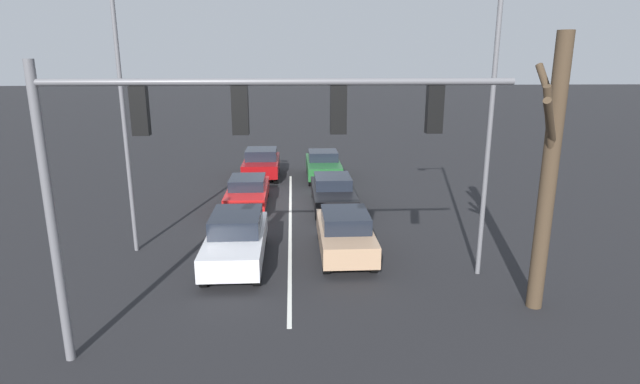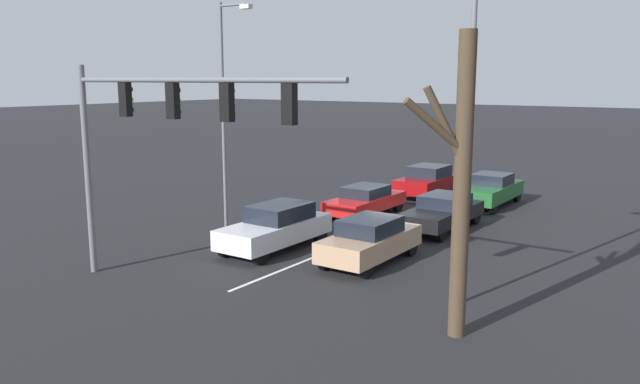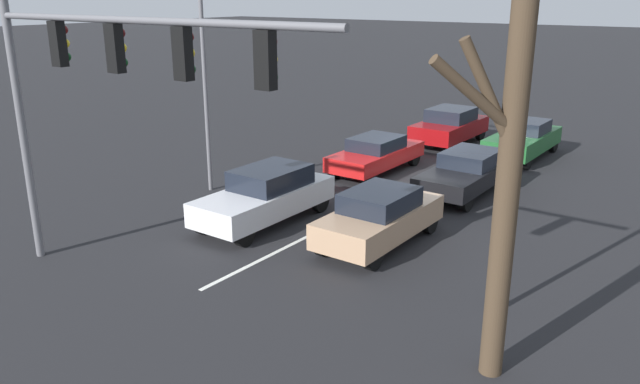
{
  "view_description": "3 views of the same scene",
  "coord_description": "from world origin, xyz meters",
  "px_view_note": "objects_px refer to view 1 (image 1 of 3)",
  "views": [
    {
      "loc": [
        -0.15,
        21.66,
        6.3
      ],
      "look_at": [
        -1.04,
        5.38,
        2.04
      ],
      "focal_mm": 28.0,
      "sensor_mm": 36.0,
      "label": 1
    },
    {
      "loc": [
        -11.75,
        23.14,
        5.95
      ],
      "look_at": [
        -0.0,
        6.18,
        2.2
      ],
      "focal_mm": 35.0,
      "sensor_mm": 36.0,
      "label": 2
    },
    {
      "loc": [
        -9.67,
        19.44,
        6.41
      ],
      "look_at": [
        -1.06,
        7.58,
        1.72
      ],
      "focal_mm": 35.0,
      "sensor_mm": 36.0,
      "label": 3
    }
  ],
  "objects_px": {
    "car_black_leftlane_second": "(333,191)",
    "traffic_signal_gantry": "(210,140)",
    "car_darkgreen_leftlane_third": "(323,165)",
    "street_lamp_right_shoulder": "(127,104)",
    "car_red_midlane_second": "(248,191)",
    "street_lamp_left_shoulder": "(486,115)",
    "car_tan_leftlane_front": "(345,233)",
    "car_maroon_midlane_third": "(262,163)",
    "car_silver_midlane_front": "(236,238)",
    "bare_tree_near": "(549,170)"
  },
  "relations": [
    {
      "from": "traffic_signal_gantry",
      "to": "street_lamp_right_shoulder",
      "type": "height_order",
      "value": "street_lamp_right_shoulder"
    },
    {
      "from": "car_black_leftlane_second",
      "to": "car_red_midlane_second",
      "type": "bearing_deg",
      "value": -5.68
    },
    {
      "from": "car_tan_leftlane_front",
      "to": "car_maroon_midlane_third",
      "type": "relative_size",
      "value": 0.97
    },
    {
      "from": "car_tan_leftlane_front",
      "to": "street_lamp_right_shoulder",
      "type": "relative_size",
      "value": 0.47
    },
    {
      "from": "car_tan_leftlane_front",
      "to": "car_maroon_midlane_third",
      "type": "distance_m",
      "value": 12.36
    },
    {
      "from": "car_red_midlane_second",
      "to": "street_lamp_right_shoulder",
      "type": "height_order",
      "value": "street_lamp_right_shoulder"
    },
    {
      "from": "car_maroon_midlane_third",
      "to": "street_lamp_right_shoulder",
      "type": "height_order",
      "value": "street_lamp_right_shoulder"
    },
    {
      "from": "car_maroon_midlane_third",
      "to": "car_darkgreen_leftlane_third",
      "type": "bearing_deg",
      "value": 172.61
    },
    {
      "from": "car_black_leftlane_second",
      "to": "street_lamp_left_shoulder",
      "type": "xyz_separation_m",
      "value": [
        -3.72,
        7.43,
        4.11
      ]
    },
    {
      "from": "car_darkgreen_leftlane_third",
      "to": "car_black_leftlane_second",
      "type": "bearing_deg",
      "value": 90.8
    },
    {
      "from": "car_black_leftlane_second",
      "to": "car_darkgreen_leftlane_third",
      "type": "distance_m",
      "value": 5.77
    },
    {
      "from": "car_black_leftlane_second",
      "to": "street_lamp_left_shoulder",
      "type": "bearing_deg",
      "value": 116.61
    },
    {
      "from": "car_silver_midlane_front",
      "to": "car_darkgreen_leftlane_third",
      "type": "bearing_deg",
      "value": -106.53
    },
    {
      "from": "car_darkgreen_leftlane_third",
      "to": "street_lamp_right_shoulder",
      "type": "distance_m",
      "value": 13.4
    },
    {
      "from": "car_silver_midlane_front",
      "to": "car_black_leftlane_second",
      "type": "relative_size",
      "value": 0.98
    },
    {
      "from": "car_red_midlane_second",
      "to": "car_maroon_midlane_third",
      "type": "height_order",
      "value": "car_maroon_midlane_third"
    },
    {
      "from": "traffic_signal_gantry",
      "to": "car_red_midlane_second",
      "type": "bearing_deg",
      "value": -88.1
    },
    {
      "from": "traffic_signal_gantry",
      "to": "bare_tree_near",
      "type": "xyz_separation_m",
      "value": [
        -7.96,
        -1.77,
        -1.09
      ]
    },
    {
      "from": "car_red_midlane_second",
      "to": "car_maroon_midlane_third",
      "type": "xyz_separation_m",
      "value": [
        -0.27,
        -5.83,
        0.12
      ]
    },
    {
      "from": "car_darkgreen_leftlane_third",
      "to": "bare_tree_near",
      "type": "distance_m",
      "value": 16.35
    },
    {
      "from": "street_lamp_left_shoulder",
      "to": "street_lamp_right_shoulder",
      "type": "bearing_deg",
      "value": -13.35
    },
    {
      "from": "car_black_leftlane_second",
      "to": "street_lamp_right_shoulder",
      "type": "xyz_separation_m",
      "value": [
        7.04,
        4.87,
        4.25
      ]
    },
    {
      "from": "car_darkgreen_leftlane_third",
      "to": "car_tan_leftlane_front",
      "type": "bearing_deg",
      "value": 90.17
    },
    {
      "from": "car_tan_leftlane_front",
      "to": "bare_tree_near",
      "type": "height_order",
      "value": "bare_tree_near"
    },
    {
      "from": "car_black_leftlane_second",
      "to": "street_lamp_left_shoulder",
      "type": "relative_size",
      "value": 0.55
    },
    {
      "from": "car_black_leftlane_second",
      "to": "car_maroon_midlane_third",
      "type": "height_order",
      "value": "car_maroon_midlane_third"
    },
    {
      "from": "car_maroon_midlane_third",
      "to": "car_silver_midlane_front",
      "type": "bearing_deg",
      "value": 89.56
    },
    {
      "from": "car_red_midlane_second",
      "to": "bare_tree_near",
      "type": "xyz_separation_m",
      "value": [
        -8.35,
        10.01,
        3.01
      ]
    },
    {
      "from": "car_silver_midlane_front",
      "to": "car_maroon_midlane_third",
      "type": "relative_size",
      "value": 1.06
    },
    {
      "from": "car_darkgreen_leftlane_third",
      "to": "traffic_signal_gantry",
      "type": "bearing_deg",
      "value": 79.07
    },
    {
      "from": "car_maroon_midlane_third",
      "to": "car_darkgreen_leftlane_third",
      "type": "relative_size",
      "value": 0.94
    },
    {
      "from": "car_red_midlane_second",
      "to": "street_lamp_left_shoulder",
      "type": "relative_size",
      "value": 0.52
    },
    {
      "from": "car_silver_midlane_front",
      "to": "street_lamp_right_shoulder",
      "type": "xyz_separation_m",
      "value": [
        3.44,
        -1.24,
        4.17
      ]
    },
    {
      "from": "car_silver_midlane_front",
      "to": "car_maroon_midlane_third",
      "type": "distance_m",
      "value": 12.33
    },
    {
      "from": "bare_tree_near",
      "to": "street_lamp_left_shoulder",
      "type": "bearing_deg",
      "value": -69.19
    },
    {
      "from": "car_silver_midlane_front",
      "to": "bare_tree_near",
      "type": "xyz_separation_m",
      "value": [
        -8.17,
        3.52,
        2.9
      ]
    },
    {
      "from": "traffic_signal_gantry",
      "to": "car_maroon_midlane_third",
      "type": "bearing_deg",
      "value": -89.63
    },
    {
      "from": "car_black_leftlane_second",
      "to": "traffic_signal_gantry",
      "type": "distance_m",
      "value": 12.57
    },
    {
      "from": "car_darkgreen_leftlane_third",
      "to": "street_lamp_right_shoulder",
      "type": "bearing_deg",
      "value": 56.8
    },
    {
      "from": "car_black_leftlane_second",
      "to": "traffic_signal_gantry",
      "type": "height_order",
      "value": "traffic_signal_gantry"
    },
    {
      "from": "car_silver_midlane_front",
      "to": "car_maroon_midlane_third",
      "type": "height_order",
      "value": "car_maroon_midlane_third"
    },
    {
      "from": "car_silver_midlane_front",
      "to": "street_lamp_right_shoulder",
      "type": "distance_m",
      "value": 5.54
    },
    {
      "from": "car_silver_midlane_front",
      "to": "car_red_midlane_second",
      "type": "height_order",
      "value": "car_silver_midlane_front"
    },
    {
      "from": "car_tan_leftlane_front",
      "to": "car_red_midlane_second",
      "type": "distance_m",
      "value": 7.1
    },
    {
      "from": "car_red_midlane_second",
      "to": "street_lamp_left_shoulder",
      "type": "xyz_separation_m",
      "value": [
        -7.51,
        7.81,
        4.14
      ]
    },
    {
      "from": "car_silver_midlane_front",
      "to": "traffic_signal_gantry",
      "type": "height_order",
      "value": "traffic_signal_gantry"
    },
    {
      "from": "car_red_midlane_second",
      "to": "car_black_leftlane_second",
      "type": "distance_m",
      "value": 3.81
    },
    {
      "from": "car_tan_leftlane_front",
      "to": "street_lamp_left_shoulder",
      "type": "height_order",
      "value": "street_lamp_left_shoulder"
    },
    {
      "from": "car_silver_midlane_front",
      "to": "car_darkgreen_leftlane_third",
      "type": "distance_m",
      "value": 12.39
    },
    {
      "from": "car_silver_midlane_front",
      "to": "street_lamp_left_shoulder",
      "type": "distance_m",
      "value": 8.47
    }
  ]
}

